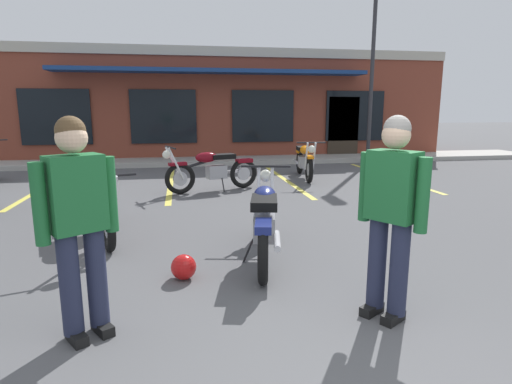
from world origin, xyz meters
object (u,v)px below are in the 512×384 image
Objects in this scene: helmet_on_pavement at (184,267)px; motorcycle_green_cafe_racer at (304,160)px; person_in_black_shirt at (78,216)px; parking_lot_lamp_post at (375,52)px; motorcycle_silver_naked at (99,203)px; motorcycle_blue_standard at (212,169)px; person_in_shorts_foreground at (392,207)px; motorcycle_foreground_classic at (265,219)px.

motorcycle_green_cafe_racer is at bearing 62.85° from helmet_on_pavement.
parking_lot_lamp_post is (6.54, 9.15, 2.42)m from person_in_black_shirt.
motorcycle_silver_naked is 1.22× the size of person_in_black_shirt.
person_in_shorts_foreground reaches higher than motorcycle_blue_standard.
motorcycle_blue_standard is at bearing -152.68° from motorcycle_green_cafe_racer.
motorcycle_blue_standard and motorcycle_green_cafe_racer have the same top height.
helmet_on_pavement is at bearing 52.88° from person_in_black_shirt.
motorcycle_foreground_classic is 1.10m from helmet_on_pavement.
motorcycle_blue_standard is 6.90m from parking_lot_lamp_post.
motorcycle_green_cafe_racer is at bearing 45.48° from motorcycle_silver_naked.
parking_lot_lamp_post reaches higher than motorcycle_blue_standard.
parking_lot_lamp_post is (5.80, 8.17, 3.24)m from helmet_on_pavement.
person_in_shorts_foreground reaches higher than helmet_on_pavement.
motorcycle_foreground_classic and motorcycle_silver_naked have the same top height.
motorcycle_green_cafe_racer is 8.10× the size of helmet_on_pavement.
parking_lot_lamp_post is at bearing 39.51° from motorcycle_green_cafe_racer.
person_in_shorts_foreground is 10.44m from parking_lot_lamp_post.
parking_lot_lamp_post reaches higher than person_in_black_shirt.
person_in_black_shirt reaches higher than helmet_on_pavement.
person_in_black_shirt is 1.48m from helmet_on_pavement.
motorcycle_green_cafe_racer is 7.12m from person_in_shorts_foreground.
motorcycle_blue_standard is at bearing 94.14° from motorcycle_foreground_classic.
motorcycle_foreground_classic is at bearing 26.99° from helmet_on_pavement.
motorcycle_blue_standard is (-0.30, 4.17, 0.00)m from motorcycle_foreground_classic.
person_in_black_shirt is (-1.68, -1.46, 0.49)m from motorcycle_foreground_classic.
motorcycle_foreground_classic is at bearing -85.86° from motorcycle_blue_standard.
motorcycle_foreground_classic and motorcycle_blue_standard have the same top height.
motorcycle_foreground_classic is at bearing 114.71° from person_in_shorts_foreground.
person_in_black_shirt is 2.41m from person_in_shorts_foreground.
motorcycle_green_cafe_racer is (2.07, 5.40, 0.00)m from motorcycle_foreground_classic.
parking_lot_lamp_post reaches higher than person_in_shorts_foreground.
motorcycle_green_cafe_racer is at bearing -140.49° from parking_lot_lamp_post.
motorcycle_silver_naked is 3.95m from person_in_shorts_foreground.
motorcycle_blue_standard is at bearing 100.13° from person_in_shorts_foreground.
motorcycle_blue_standard is 5.81m from person_in_black_shirt.
motorcycle_blue_standard is 1.22× the size of person_in_black_shirt.
helmet_on_pavement is at bearing 146.63° from person_in_shorts_foreground.
motorcycle_silver_naked is 5.87m from motorcycle_green_cafe_racer.
motorcycle_foreground_classic and motorcycle_green_cafe_racer have the same top height.
person_in_black_shirt is (0.36, -2.67, 0.49)m from motorcycle_silver_naked.
motorcycle_silver_naked is 7.87× the size of helmet_on_pavement.
motorcycle_foreground_classic is at bearing -30.64° from motorcycle_silver_naked.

